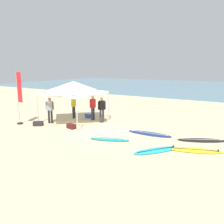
{
  "coord_description": "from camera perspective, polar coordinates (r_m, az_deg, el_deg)",
  "views": [
    {
      "loc": [
        7.24,
        -10.68,
        3.65
      ],
      "look_at": [
        0.1,
        0.73,
        1.0
      ],
      "focal_mm": 36.65,
      "sensor_mm": 36.0,
      "label": 1
    }
  ],
  "objects": [
    {
      "name": "gear_bag_by_pole",
      "position": [
        15.21,
        -17.94,
        -2.75
      ],
      "size": [
        0.67,
        0.61,
        0.28
      ],
      "primitive_type": "cube",
      "rotation": [
        0.0,
        0.0,
        0.63
      ],
      "color": "#232328",
      "rests_on": "ground"
    },
    {
      "name": "person_grey",
      "position": [
        15.49,
        -15.23,
        0.85
      ],
      "size": [
        0.47,
        0.38,
        1.71
      ],
      "color": "black",
      "rests_on": "ground"
    },
    {
      "name": "surfboard_yellow",
      "position": [
        10.89,
        19.89,
        -8.95
      ],
      "size": [
        2.47,
        1.4,
        0.19
      ],
      "color": "yellow",
      "rests_on": "ground"
    },
    {
      "name": "person_black",
      "position": [
        15.13,
        -2.56,
        1.0
      ],
      "size": [
        0.38,
        0.48,
        1.71
      ],
      "color": "#2D2D33",
      "rests_on": "ground"
    },
    {
      "name": "surfboard_black",
      "position": [
        12.44,
        21.44,
        -6.55
      ],
      "size": [
        2.39,
        1.64,
        0.19
      ],
      "color": "black",
      "rests_on": "ground"
    },
    {
      "name": "person_red",
      "position": [
        15.96,
        -4.82,
        1.5
      ],
      "size": [
        0.28,
        0.54,
        1.71
      ],
      "color": "#383842",
      "rests_on": "ground"
    },
    {
      "name": "cooler_box",
      "position": [
        16.77,
        -5.84,
        -0.79
      ],
      "size": [
        0.5,
        0.36,
        0.39
      ],
      "color": "#2D60B7",
      "rests_on": "ground"
    },
    {
      "name": "surfboard_cyan",
      "position": [
        10.44,
        10.99,
        -9.34
      ],
      "size": [
        1.79,
        2.18,
        0.19
      ],
      "color": "#23B2CC",
      "rests_on": "ground"
    },
    {
      "name": "surfboard_navy",
      "position": [
        12.87,
        9.25,
        -5.32
      ],
      "size": [
        2.52,
        0.75,
        0.19
      ],
      "color": "navy",
      "rests_on": "ground"
    },
    {
      "name": "gear_bag_near_tent",
      "position": [
        14.03,
        -10.13,
        -3.52
      ],
      "size": [
        0.66,
        0.45,
        0.28
      ],
      "primitive_type": "cube",
      "rotation": [
        0.0,
        0.0,
        2.91
      ],
      "color": "#4C1919",
      "rests_on": "ground"
    },
    {
      "name": "ground_plane",
      "position": [
        13.41,
        -2.04,
        -4.66
      ],
      "size": [
        80.0,
        80.0,
        0.0
      ],
      "primitive_type": "plane",
      "color": "beige"
    },
    {
      "name": "banner_flag",
      "position": [
        15.72,
        -22.12,
        2.73
      ],
      "size": [
        0.6,
        0.36,
        3.4
      ],
      "color": "#99999E",
      "rests_on": "ground"
    },
    {
      "name": "surfboard_teal",
      "position": [
        11.73,
        -0.57,
        -6.81
      ],
      "size": [
        2.1,
        1.25,
        0.19
      ],
      "color": "#19847F",
      "rests_on": "ground"
    },
    {
      "name": "canopy_tent",
      "position": [
        15.32,
        -9.57,
        6.27
      ],
      "size": [
        3.45,
        3.45,
        2.75
      ],
      "color": "#B7B7BC",
      "rests_on": "ground"
    },
    {
      "name": "person_yellow",
      "position": [
        16.62,
        -9.55,
        1.77
      ],
      "size": [
        0.32,
        0.53,
        1.71
      ],
      "color": "#2D2D33",
      "rests_on": "ground"
    },
    {
      "name": "sea",
      "position": [
        44.85,
        22.73,
        5.69
      ],
      "size": [
        80.0,
        36.0,
        0.1
      ],
      "primitive_type": "cube",
      "color": "#568499",
      "rests_on": "ground"
    }
  ]
}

